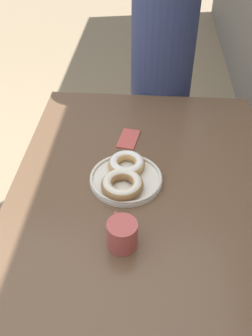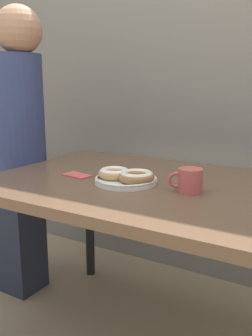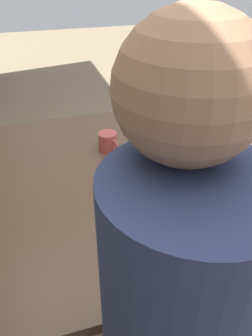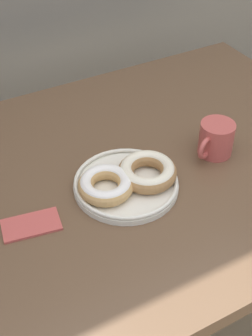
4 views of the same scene
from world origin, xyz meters
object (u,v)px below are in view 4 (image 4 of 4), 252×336
at_px(dining_table, 132,187).
at_px(coffee_mug, 216,139).
at_px(napkin, 31,225).
at_px(donut_plate, 127,180).

bearing_deg(dining_table, coffee_mug, -14.71).
bearing_deg(napkin, dining_table, 13.76).
distance_m(donut_plate, napkin, 0.24).
xyz_separation_m(dining_table, napkin, (-0.29, -0.07, 0.07)).
height_order(dining_table, coffee_mug, coffee_mug).
height_order(dining_table, donut_plate, donut_plate).
bearing_deg(donut_plate, dining_table, 52.57).
bearing_deg(coffee_mug, donut_plate, -177.53).
height_order(dining_table, napkin, napkin).
xyz_separation_m(dining_table, donut_plate, (-0.05, -0.07, 0.10)).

